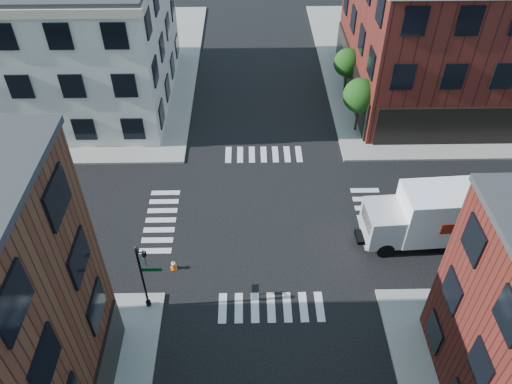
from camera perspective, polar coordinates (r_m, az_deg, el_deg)
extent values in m
plane|color=black|center=(33.01, 1.24, -3.08)|extent=(120.00, 120.00, 0.00)
cube|color=gray|center=(54.77, 23.57, 13.18)|extent=(30.00, 30.00, 0.15)
cube|color=gray|center=(53.89, -23.16, 12.84)|extent=(30.00, 30.00, 0.15)
cube|color=#4B1812|center=(48.16, 26.92, 16.39)|extent=(25.00, 16.00, 12.00)
cube|color=silver|center=(46.77, -24.38, 15.80)|extent=(22.00, 16.00, 11.00)
cylinder|color=black|center=(41.12, 11.37, 7.86)|extent=(0.18, 0.18, 1.47)
cylinder|color=black|center=(40.73, 11.50, 8.72)|extent=(0.12, 0.12, 1.47)
sphere|color=black|center=(39.86, 11.83, 10.74)|extent=(2.69, 2.69, 2.69)
sphere|color=black|center=(40.11, 12.10, 9.99)|extent=(1.85, 1.85, 1.85)
cylinder|color=black|center=(46.17, 10.10, 11.95)|extent=(0.18, 0.18, 1.33)
cylinder|color=black|center=(45.85, 10.20, 12.67)|extent=(0.12, 0.12, 1.33)
sphere|color=black|center=(45.15, 10.43, 14.35)|extent=(2.43, 2.43, 2.43)
sphere|color=black|center=(45.33, 10.69, 13.73)|extent=(1.67, 1.67, 1.67)
cylinder|color=black|center=(27.32, -12.79, -9.81)|extent=(0.12, 0.12, 4.60)
cylinder|color=black|center=(28.88, -12.19, -12.30)|extent=(0.28, 0.28, 0.30)
cube|color=#053819|center=(26.56, -11.89, -8.69)|extent=(1.10, 0.03, 0.22)
cube|color=#053819|center=(26.83, -12.97, -7.43)|extent=(0.03, 1.10, 0.22)
imported|color=black|center=(26.10, -12.52, -7.46)|extent=(0.22, 0.18, 1.10)
imported|color=black|center=(26.36, -13.41, -7.04)|extent=(0.18, 0.22, 1.10)
cube|color=white|center=(32.41, 21.49, -2.15)|extent=(6.47, 3.10, 3.38)
cube|color=maroon|center=(31.55, 22.36, -3.87)|extent=(2.40, 0.18, 0.76)
cube|color=maroon|center=(33.31, 20.67, -0.51)|extent=(2.40, 0.18, 0.76)
cube|color=silver|center=(31.32, 14.33, -3.43)|extent=(2.33, 2.74, 2.18)
cube|color=black|center=(30.77, 12.61, -3.07)|extent=(0.23, 2.07, 0.98)
cube|color=black|center=(33.06, 18.69, -4.48)|extent=(8.77, 1.61, 0.27)
cylinder|color=black|center=(31.39, 14.53, -6.38)|extent=(1.11, 0.45, 1.09)
cylinder|color=black|center=(32.87, 13.48, -3.44)|extent=(1.11, 0.45, 1.09)
cylinder|color=black|center=(32.78, 21.10, -5.75)|extent=(1.11, 0.45, 1.09)
cylinder|color=black|center=(34.20, 19.79, -2.97)|extent=(1.11, 0.45, 1.09)
cylinder|color=black|center=(33.93, 25.13, -5.33)|extent=(1.11, 0.45, 1.09)
cylinder|color=black|center=(35.30, 23.69, -2.65)|extent=(1.11, 0.45, 1.09)
cube|color=orange|center=(30.54, -9.36, -8.57)|extent=(0.47, 0.47, 0.04)
cone|color=orange|center=(30.30, -9.42, -8.19)|extent=(0.44, 0.44, 0.68)
cylinder|color=white|center=(30.23, -9.44, -8.07)|extent=(0.26, 0.26, 0.08)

